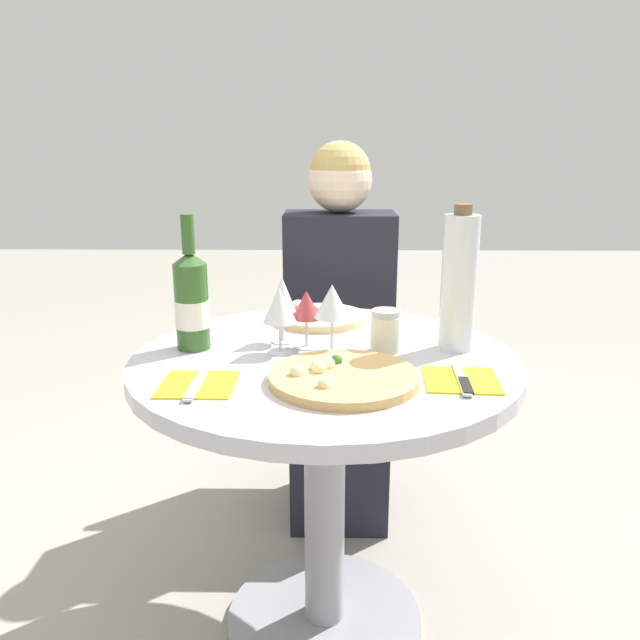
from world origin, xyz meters
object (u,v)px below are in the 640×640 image
Objects in this scene: chair_behind_diner at (338,364)px; seated_diner at (339,345)px; tall_carafe at (459,282)px; wine_bottle at (192,301)px; dining_table at (325,427)px; pizza_large at (342,377)px.

chair_behind_diner is 0.72× the size of seated_diner.
wine_bottle is at bearing -179.59° from tall_carafe.
seated_diner is 0.71m from tall_carafe.
dining_table is 0.63m from seated_diner.
wine_bottle reaches higher than chair_behind_diner.
dining_table is 2.89× the size of pizza_large.
chair_behind_diner is 2.78× the size of wine_bottle.
pizza_large is 0.97× the size of wine_bottle.
pizza_large is (0.04, -0.17, 0.19)m from dining_table.
tall_carafe is at bearing 0.41° from wine_bottle.
dining_table is 2.81× the size of wine_bottle.
seated_diner reaches higher than pizza_large.
seated_diner is 3.57× the size of tall_carafe.
seated_diner is at bearing 85.96° from dining_table.
dining_table is 0.73× the size of seated_diner.
seated_diner is at bearing 89.45° from pizza_large.
pizza_large is 0.43m from wine_bottle.
pizza_large is at bearing -140.93° from tall_carafe.
chair_behind_diner is at bearing 86.69° from dining_table.
seated_diner reaches higher than dining_table.
wine_bottle is (-0.36, -0.71, 0.41)m from chair_behind_diner.
wine_bottle reaches higher than dining_table.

